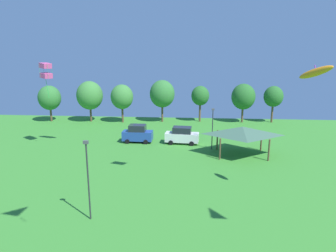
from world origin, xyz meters
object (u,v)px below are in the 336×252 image
(kite_flying_0, at_px, (46,71))
(treeline_tree_1, at_px, (90,95))
(parked_car_leftmost, at_px, (138,134))
(light_post_1, at_px, (212,126))
(park_pavilion, at_px, (242,131))
(light_post_0, at_px, (88,176))
(treeline_tree_4, at_px, (200,96))
(treeline_tree_6, at_px, (273,97))
(parked_car_second_from_left, at_px, (182,135))
(treeline_tree_2, at_px, (122,97))
(kite_flying_5, at_px, (316,72))
(treeline_tree_0, at_px, (49,98))
(treeline_tree_3, at_px, (162,94))
(treeline_tree_5, at_px, (243,97))

(kite_flying_0, relative_size, treeline_tree_1, 0.59)
(parked_car_leftmost, xyz_separation_m, light_post_1, (10.31, -2.46, 1.88))
(park_pavilion, distance_m, light_post_1, 4.03)
(parked_car_leftmost, distance_m, light_post_0, 20.76)
(treeline_tree_4, bearing_deg, treeline_tree_6, 1.14)
(parked_car_second_from_left, distance_m, treeline_tree_2, 17.58)
(kite_flying_5, bearing_deg, treeline_tree_0, 140.43)
(parked_car_leftmost, bearing_deg, treeline_tree_4, 59.03)
(park_pavilion, xyz_separation_m, treeline_tree_4, (-4.68, 19.03, 1.72))
(light_post_1, bearing_deg, treeline_tree_3, 116.52)
(light_post_0, distance_m, treeline_tree_6, 41.90)
(parked_car_leftmost, relative_size, treeline_tree_5, 0.60)
(parked_car_second_from_left, relative_size, treeline_tree_0, 0.71)
(light_post_0, bearing_deg, light_post_1, 60.66)
(treeline_tree_0, distance_m, treeline_tree_3, 20.87)
(light_post_0, height_order, treeline_tree_3, treeline_tree_3)
(park_pavilion, bearing_deg, treeline_tree_0, 152.34)
(parked_car_second_from_left, bearing_deg, light_post_1, -24.40)
(treeline_tree_1, bearing_deg, treeline_tree_0, -176.45)
(park_pavilion, xyz_separation_m, treeline_tree_1, (-24.97, 17.47, 1.79))
(park_pavilion, relative_size, treeline_tree_6, 1.09)
(kite_flying_0, bearing_deg, treeline_tree_1, 91.51)
(park_pavilion, height_order, treeline_tree_2, treeline_tree_2)
(treeline_tree_3, relative_size, treeline_tree_5, 1.08)
(treeline_tree_2, bearing_deg, park_pavilion, -42.31)
(parked_car_leftmost, distance_m, treeline_tree_3, 14.56)
(light_post_1, relative_size, treeline_tree_2, 0.78)
(kite_flying_0, height_order, treeline_tree_2, kite_flying_0)
(parked_car_second_from_left, relative_size, park_pavilion, 0.65)
(kite_flying_5, xyz_separation_m, parked_car_second_from_left, (-10.55, 16.59, -9.63))
(light_post_0, bearing_deg, park_pavilion, 49.69)
(treeline_tree_0, height_order, treeline_tree_2, treeline_tree_2)
(light_post_1, bearing_deg, park_pavilion, -29.72)
(parked_car_leftmost, distance_m, treeline_tree_1, 17.52)
(treeline_tree_2, xyz_separation_m, treeline_tree_3, (7.25, 1.11, 0.48))
(treeline_tree_1, relative_size, treeline_tree_2, 1.08)
(treeline_tree_4, bearing_deg, kite_flying_0, -137.15)
(treeline_tree_3, bearing_deg, kite_flying_0, -126.07)
(treeline_tree_3, bearing_deg, treeline_tree_4, 5.95)
(treeline_tree_2, relative_size, treeline_tree_5, 0.98)
(light_post_0, xyz_separation_m, treeline_tree_3, (2.08, 34.48, 1.71))
(park_pavilion, height_order, treeline_tree_1, treeline_tree_1)
(parked_car_leftmost, distance_m, treeline_tree_6, 27.06)
(treeline_tree_0, bearing_deg, treeline_tree_2, 0.78)
(treeline_tree_3, bearing_deg, light_post_0, -93.45)
(light_post_1, distance_m, treeline_tree_0, 32.64)
(light_post_0, xyz_separation_m, treeline_tree_1, (-11.25, 33.65, 1.39))
(kite_flying_0, relative_size, parked_car_second_from_left, 0.93)
(kite_flying_0, height_order, parked_car_second_from_left, kite_flying_0)
(light_post_0, relative_size, treeline_tree_5, 0.87)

